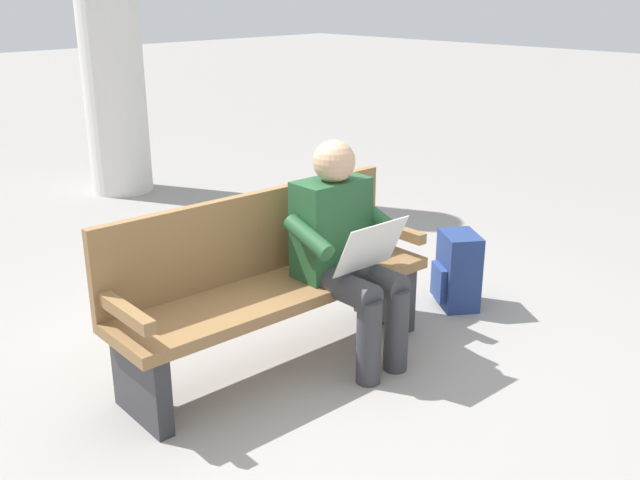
{
  "coord_description": "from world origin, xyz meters",
  "views": [
    {
      "loc": [
        2.26,
        2.61,
        1.92
      ],
      "look_at": [
        -0.16,
        0.15,
        0.7
      ],
      "focal_mm": 40.67,
      "sensor_mm": 36.0,
      "label": 1
    }
  ],
  "objects": [
    {
      "name": "bench_near",
      "position": [
        -0.0,
        -0.07,
        0.46
      ],
      "size": [
        1.83,
        0.59,
        0.9
      ],
      "rotation": [
        0.0,
        0.0,
        -0.06
      ],
      "color": "olive",
      "rests_on": "ground"
    },
    {
      "name": "backpack",
      "position": [
        -1.29,
        0.22,
        0.23
      ],
      "size": [
        0.34,
        0.36,
        0.48
      ],
      "rotation": [
        0.0,
        0.0,
        4.09
      ],
      "color": "navy",
      "rests_on": "ground"
    },
    {
      "name": "person_seated",
      "position": [
        -0.32,
        0.18,
        0.63
      ],
      "size": [
        0.59,
        0.59,
        1.18
      ],
      "rotation": [
        0.0,
        0.0,
        -0.06
      ],
      "color": "#23512D",
      "rests_on": "ground"
    },
    {
      "name": "ground_plane",
      "position": [
        0.0,
        0.0,
        0.0
      ],
      "size": [
        40.0,
        40.0,
        0.0
      ],
      "primitive_type": "plane",
      "color": "gray"
    }
  ]
}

